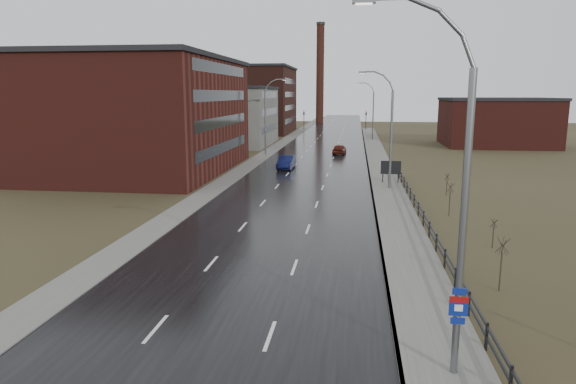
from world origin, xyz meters
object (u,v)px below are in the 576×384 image
(streetlight_main, at_px, (454,198))
(car_near, at_px, (286,163))
(car_far, at_px, (339,150))
(billboard, at_px, (391,168))

(streetlight_main, bearing_deg, car_near, 103.92)
(streetlight_main, relative_size, car_near, 2.44)
(car_near, bearing_deg, streetlight_main, -74.48)
(streetlight_main, distance_m, car_near, 47.94)
(car_near, relative_size, car_far, 1.09)
(billboard, height_order, car_far, billboard)
(car_near, distance_m, car_far, 17.54)
(billboard, xyz_separation_m, car_near, (-12.09, 9.11, -0.84))
(streetlight_main, xyz_separation_m, car_near, (-11.46, 46.25, -5.24))
(billboard, distance_m, car_near, 15.16)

